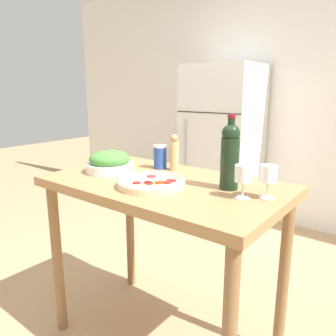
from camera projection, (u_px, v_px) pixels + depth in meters
wall_back at (301, 97)px, 3.16m from camera, size 6.40×0.08×2.60m
refrigerator at (222, 146)px, 3.38m from camera, size 0.70×0.64×1.61m
prep_counter at (164, 205)px, 1.65m from camera, size 1.19×0.70×0.93m
wine_bottle at (230, 155)px, 1.46m from camera, size 0.08×0.08×0.34m
wine_glass_near at (243, 175)px, 1.34m from camera, size 0.07×0.07×0.14m
wine_glass_far at (268, 175)px, 1.34m from camera, size 0.07×0.07×0.14m
pepper_mill at (174, 153)px, 1.82m from camera, size 0.05×0.05×0.20m
salad_bowl at (110, 162)px, 1.80m from camera, size 0.26×0.26×0.12m
homemade_pizza at (151, 183)px, 1.53m from camera, size 0.32×0.32×0.04m
salt_canister at (160, 157)px, 1.87m from camera, size 0.08×0.08×0.14m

